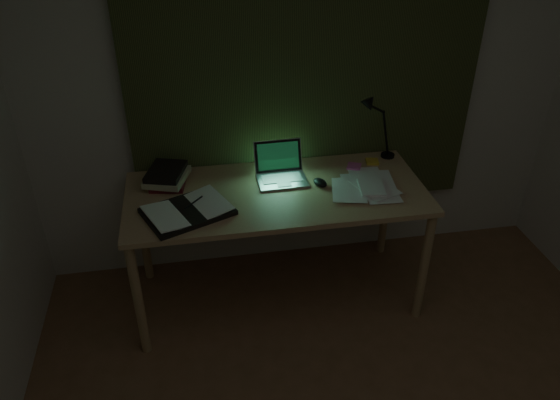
{
  "coord_description": "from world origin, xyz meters",
  "views": [
    {
      "loc": [
        -0.72,
        -1.19,
        2.47
      ],
      "look_at": [
        -0.26,
        1.41,
        0.82
      ],
      "focal_mm": 35.0,
      "sensor_mm": 36.0,
      "label": 1
    }
  ],
  "objects_px": {
    "desk": "(277,246)",
    "book_stack": "(168,176)",
    "desk_lamp": "(391,123)",
    "laptop": "(282,166)",
    "loose_papers": "(363,188)",
    "open_textbook": "(188,211)"
  },
  "relations": [
    {
      "from": "laptop",
      "to": "desk_lamp",
      "type": "bearing_deg",
      "value": 14.17
    },
    {
      "from": "laptop",
      "to": "book_stack",
      "type": "xyz_separation_m",
      "value": [
        -0.68,
        0.1,
        -0.05
      ]
    },
    {
      "from": "book_stack",
      "to": "loose_papers",
      "type": "height_order",
      "value": "book_stack"
    },
    {
      "from": "open_textbook",
      "to": "book_stack",
      "type": "height_order",
      "value": "book_stack"
    },
    {
      "from": "open_textbook",
      "to": "desk_lamp",
      "type": "height_order",
      "value": "desk_lamp"
    },
    {
      "from": "open_textbook",
      "to": "desk_lamp",
      "type": "distance_m",
      "value": 1.42
    },
    {
      "from": "open_textbook",
      "to": "book_stack",
      "type": "bearing_deg",
      "value": 83.02
    },
    {
      "from": "book_stack",
      "to": "laptop",
      "type": "bearing_deg",
      "value": -8.43
    },
    {
      "from": "desk",
      "to": "book_stack",
      "type": "height_order",
      "value": "book_stack"
    },
    {
      "from": "open_textbook",
      "to": "loose_papers",
      "type": "distance_m",
      "value": 1.04
    },
    {
      "from": "desk",
      "to": "book_stack",
      "type": "relative_size",
      "value": 6.66
    },
    {
      "from": "desk",
      "to": "laptop",
      "type": "xyz_separation_m",
      "value": [
        0.05,
        0.1,
        0.51
      ]
    },
    {
      "from": "loose_papers",
      "to": "desk_lamp",
      "type": "bearing_deg",
      "value": 52.47
    },
    {
      "from": "desk",
      "to": "open_textbook",
      "type": "bearing_deg",
      "value": -163.98
    },
    {
      "from": "laptop",
      "to": "desk_lamp",
      "type": "relative_size",
      "value": 0.69
    },
    {
      "from": "desk",
      "to": "desk_lamp",
      "type": "xyz_separation_m",
      "value": [
        0.8,
        0.31,
        0.65
      ]
    },
    {
      "from": "open_textbook",
      "to": "laptop",
      "type": "bearing_deg",
      "value": 0.31
    },
    {
      "from": "laptop",
      "to": "open_textbook",
      "type": "distance_m",
      "value": 0.64
    },
    {
      "from": "open_textbook",
      "to": "loose_papers",
      "type": "xyz_separation_m",
      "value": [
        1.03,
        0.09,
        -0.01
      ]
    },
    {
      "from": "open_textbook",
      "to": "loose_papers",
      "type": "height_order",
      "value": "open_textbook"
    },
    {
      "from": "desk",
      "to": "book_stack",
      "type": "distance_m",
      "value": 0.8
    },
    {
      "from": "desk",
      "to": "book_stack",
      "type": "xyz_separation_m",
      "value": [
        -0.63,
        0.2,
        0.46
      ]
    }
  ]
}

